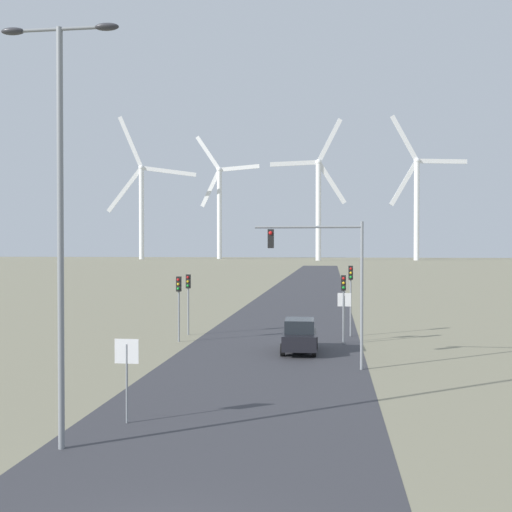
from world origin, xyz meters
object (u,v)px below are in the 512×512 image
object	(u,v)px
traffic_light_post_near_left	(179,294)
wind_turbine_right	(417,197)
stop_sign_far	(344,308)
wind_turbine_left	(219,203)
traffic_light_post_mid_right	(351,285)
traffic_light_post_mid_left	(188,291)
stop_sign_near	(127,364)
traffic_light_post_near_right	(343,294)
wind_turbine_center	(318,198)
streetlamp	(60,191)
traffic_light_mast_overhead	(326,264)
car_approaching	(300,336)
wind_turbine_far_left	(142,200)

from	to	relation	value
traffic_light_post_near_left	wind_turbine_right	world-z (taller)	wind_turbine_right
stop_sign_far	wind_turbine_left	distance (m)	239.94
stop_sign_far	traffic_light_post_mid_right	distance (m)	2.78
stop_sign_far	traffic_light_post_mid_left	bearing A→B (deg)	170.04
stop_sign_near	traffic_light_post_near_left	world-z (taller)	traffic_light_post_near_left
stop_sign_near	traffic_light_post_near_left	xyz separation A→B (m)	(-2.52, 16.39, 0.96)
stop_sign_near	wind_turbine_right	bearing A→B (deg)	79.95
traffic_light_post_mid_right	wind_turbine_left	bearing A→B (deg)	102.72
traffic_light_post_mid_left	stop_sign_near	bearing A→B (deg)	-82.23
traffic_light_post_near_right	traffic_light_post_mid_right	distance (m)	3.22
traffic_light_post_mid_left	wind_turbine_right	bearing A→B (deg)	78.39
traffic_light_post_near_right	wind_turbine_center	world-z (taller)	wind_turbine_center
stop_sign_near	stop_sign_far	distance (m)	18.96
streetlamp	stop_sign_far	distance (m)	22.39
streetlamp	wind_turbine_right	size ratio (longest dim) A/B	0.20
traffic_light_post_mid_left	traffic_light_mast_overhead	world-z (taller)	traffic_light_mast_overhead
car_approaching	stop_sign_far	bearing A→B (deg)	56.42
traffic_light_post_near_left	wind_turbine_left	world-z (taller)	wind_turbine_left
stop_sign_near	traffic_light_mast_overhead	world-z (taller)	traffic_light_mast_overhead
stop_sign_far	wind_turbine_left	size ratio (longest dim) A/B	0.05
car_approaching	traffic_light_post_mid_left	bearing A→B (deg)	143.88
stop_sign_far	traffic_light_post_near_left	xyz separation A→B (m)	(-9.90, -1.07, 0.82)
traffic_light_mast_overhead	wind_turbine_left	world-z (taller)	wind_turbine_left
traffic_light_post_near_left	traffic_light_post_mid_right	distance (m)	10.95
traffic_light_mast_overhead	wind_turbine_right	size ratio (longest dim) A/B	0.12
stop_sign_near	wind_turbine_right	world-z (taller)	wind_turbine_right
traffic_light_post_near_left	traffic_light_post_near_right	bearing A→B (deg)	2.17
streetlamp	stop_sign_near	distance (m)	6.10
traffic_light_post_near_left	wind_turbine_far_left	distance (m)	235.67
wind_turbine_far_left	wind_turbine_center	distance (m)	79.60
stop_sign_near	car_approaching	world-z (taller)	stop_sign_near
traffic_light_post_mid_left	wind_turbine_far_left	bearing A→B (deg)	108.76
streetlamp	wind_turbine_far_left	bearing A→B (deg)	107.51
traffic_light_post_near_left	traffic_light_mast_overhead	size ratio (longest dim) A/B	0.57
car_approaching	traffic_light_post_near_left	bearing A→B (deg)	160.27
streetlamp	traffic_light_post_mid_left	distance (m)	22.34
wind_turbine_center	wind_turbine_right	world-z (taller)	wind_turbine_right
traffic_light_post_mid_left	wind_turbine_left	xyz separation A→B (m)	(-41.61, 231.40, 22.56)
stop_sign_near	traffic_light_post_near_left	bearing A→B (deg)	98.74
stop_sign_far	traffic_light_mast_overhead	size ratio (longest dim) A/B	0.43
wind_turbine_center	wind_turbine_left	bearing A→B (deg)	151.24
traffic_light_post_near_right	wind_turbine_right	xyz separation A→B (m)	(33.95, 216.00, 22.86)
traffic_light_post_mid_left	wind_turbine_center	size ratio (longest dim) A/B	0.07
streetlamp	stop_sign_far	xyz separation A→B (m)	(8.39, 20.08, -5.27)
stop_sign_near	car_approaching	bearing A→B (deg)	70.35
car_approaching	wind_turbine_right	xyz separation A→B (m)	(36.36, 219.03, 24.92)
traffic_light_post_near_left	streetlamp	bearing A→B (deg)	-85.46
stop_sign_far	traffic_light_post_near_right	size ratio (longest dim) A/B	0.73
stop_sign_near	wind_turbine_center	distance (m)	226.80
streetlamp	traffic_light_post_mid_left	bearing A→B (deg)	94.22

